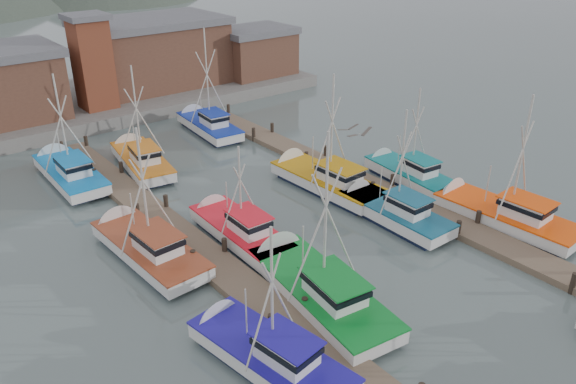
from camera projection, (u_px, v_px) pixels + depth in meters
ground at (363, 258)px, 31.76m from camera, size 260.00×260.00×0.00m
dock_left at (219, 267)px, 30.57m from camera, size 2.30×46.00×1.50m
dock_right at (392, 196)px, 38.43m from camera, size 2.30×46.00×1.50m
quay at (104, 100)px, 57.45m from camera, size 44.00×16.00×1.20m
shed_center at (153, 52)px, 59.02m from camera, size 14.84×9.54×6.90m
shed_right at (255, 51)px, 63.47m from camera, size 8.48×6.36×5.20m
lookout_tower at (92, 61)px, 51.35m from camera, size 3.60×3.60×8.50m
boat_4 at (314, 286)px, 28.19m from camera, size 4.42×10.36×10.10m
boat_5 at (389, 210)px, 35.51m from camera, size 3.27×8.37×8.14m
boat_6 at (262, 351)px, 23.95m from camera, size 3.77×8.70×7.72m
boat_7 at (498, 213)px, 35.18m from camera, size 3.83×9.56×9.33m
boat_8 at (236, 228)px, 33.50m from camera, size 2.81×8.41×6.78m
boat_9 at (322, 179)px, 39.81m from camera, size 3.76×9.79×9.22m
boat_10 at (145, 246)px, 31.69m from camera, size 3.63×9.42×8.70m
boat_11 at (405, 172)px, 40.82m from camera, size 3.30×8.13×7.70m
boat_12 at (140, 159)px, 43.06m from camera, size 3.97×9.04×8.77m
boat_13 at (207, 125)px, 50.25m from camera, size 3.92×8.91×9.96m
boat_14 at (68, 172)px, 40.94m from camera, size 3.67×9.22×8.83m
gull_near at (360, 134)px, 22.75m from camera, size 1.55×0.66×0.24m
gull_far at (348, 129)px, 31.65m from camera, size 1.54×0.60×0.24m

